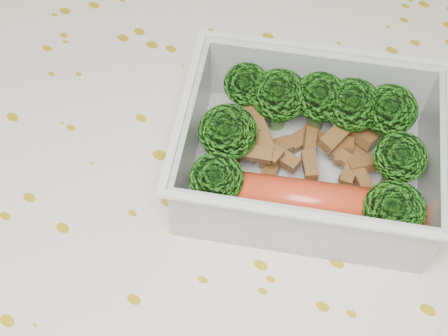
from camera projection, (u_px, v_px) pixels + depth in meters
The scene contains 6 objects.
dining_table at pixel (230, 249), 0.48m from camera, with size 1.40×0.90×0.75m.
tablecloth at pixel (231, 219), 0.44m from camera, with size 1.46×0.96×0.19m.
lunch_container at pixel (308, 158), 0.40m from camera, with size 0.20×0.18×0.06m.
broccoli_florets at pixel (315, 130), 0.39m from camera, with size 0.15×0.14×0.05m.
meat_pile at pixel (309, 148), 0.40m from camera, with size 0.10×0.08×0.03m.
sausage at pixel (309, 201), 0.38m from camera, with size 0.13×0.08×0.03m.
Camera 1 is at (0.11, -0.17, 1.11)m, focal length 50.00 mm.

